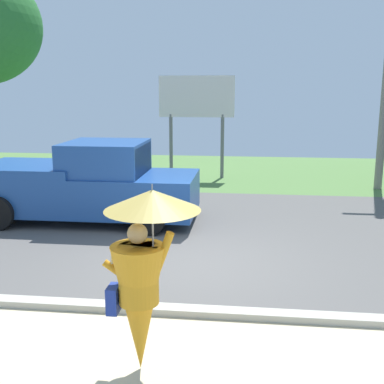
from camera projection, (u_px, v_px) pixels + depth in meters
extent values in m
cube|color=#565451|center=(200.00, 233.00, 10.71)|extent=(40.00, 8.00, 0.10)
cube|color=#527A3D|center=(221.00, 172.00, 18.47)|extent=(40.00, 8.00, 0.10)
cube|color=#B2AD9E|center=(172.00, 310.00, 6.80)|extent=(40.00, 0.24, 0.10)
cone|color=orange|center=(139.00, 309.00, 5.33)|extent=(0.60, 0.60, 1.45)
cylinder|color=orange|center=(138.00, 275.00, 5.24)|extent=(0.44, 0.44, 0.65)
sphere|color=tan|center=(137.00, 234.00, 5.15)|extent=(0.22, 0.22, 0.22)
cylinder|color=orange|center=(164.00, 252.00, 5.15)|extent=(0.24, 0.09, 0.45)
cylinder|color=orange|center=(115.00, 270.00, 5.29)|extent=(0.29, 0.08, 0.24)
cylinder|color=gray|center=(153.00, 231.00, 5.12)|extent=(0.02, 0.02, 0.75)
cone|color=gold|center=(152.00, 200.00, 5.05)|extent=(1.02, 1.02, 0.22)
cylinder|color=gray|center=(152.00, 189.00, 5.02)|extent=(0.02, 0.02, 0.10)
cube|color=beige|center=(112.00, 261.00, 5.30)|extent=(0.02, 0.11, 0.16)
cube|color=navy|center=(114.00, 299.00, 5.28)|extent=(0.12, 0.24, 0.30)
cube|color=#1E478C|center=(86.00, 192.00, 11.48)|extent=(5.20, 2.00, 0.90)
cube|color=#1E478C|center=(106.00, 161.00, 11.27)|extent=(1.80, 1.84, 0.90)
cube|color=#2D3842|center=(141.00, 162.00, 11.17)|extent=(0.10, 1.70, 0.77)
cube|color=#1E478C|center=(32.00, 168.00, 11.51)|extent=(2.40, 2.00, 0.20)
cylinder|color=black|center=(164.00, 197.00, 12.32)|extent=(0.76, 0.28, 0.76)
cylinder|color=black|center=(148.00, 217.00, 10.38)|extent=(0.76, 0.28, 0.76)
cylinder|color=black|center=(37.00, 194.00, 12.71)|extent=(0.76, 0.28, 0.76)
cylinder|color=slate|center=(171.00, 146.00, 17.02)|extent=(0.12, 0.12, 2.20)
cylinder|color=slate|center=(222.00, 146.00, 16.82)|extent=(0.12, 0.12, 2.20)
cube|color=silver|center=(197.00, 96.00, 16.56)|extent=(2.60, 0.10, 1.40)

